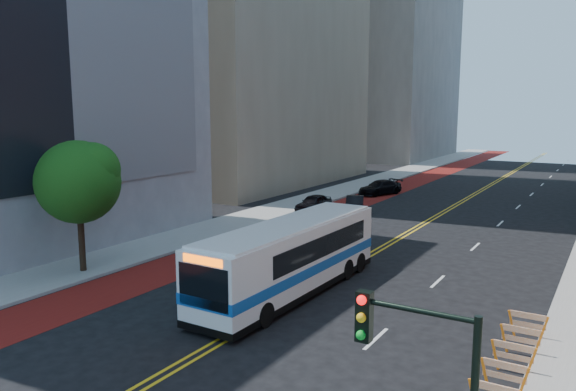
# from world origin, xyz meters

# --- Properties ---
(ground) EXTENTS (160.00, 160.00, 0.00)m
(ground) POSITION_xyz_m (0.00, 0.00, 0.00)
(ground) COLOR black
(ground) RESTS_ON ground
(sidewalk_left) EXTENTS (4.00, 140.00, 0.15)m
(sidewalk_left) POSITION_xyz_m (-12.00, 30.00, 0.07)
(sidewalk_left) COLOR gray
(sidewalk_left) RESTS_ON ground
(bus_lane_paint) EXTENTS (3.60, 140.00, 0.01)m
(bus_lane_paint) POSITION_xyz_m (-8.10, 30.00, 0.00)
(bus_lane_paint) COLOR #61100D
(bus_lane_paint) RESTS_ON ground
(center_line_inner) EXTENTS (0.14, 140.00, 0.01)m
(center_line_inner) POSITION_xyz_m (-0.18, 30.00, 0.00)
(center_line_inner) COLOR gold
(center_line_inner) RESTS_ON ground
(center_line_outer) EXTENTS (0.14, 140.00, 0.01)m
(center_line_outer) POSITION_xyz_m (0.18, 30.00, 0.00)
(center_line_outer) COLOR gold
(center_line_outer) RESTS_ON ground
(lane_dashes) EXTENTS (0.14, 98.20, 0.01)m
(lane_dashes) POSITION_xyz_m (4.80, 38.00, 0.01)
(lane_dashes) COLOR silver
(lane_dashes) RESTS_ON ground
(construction_barriers) EXTENTS (1.42, 10.91, 1.00)m
(construction_barriers) POSITION_xyz_m (9.60, 3.42, 0.68)
(construction_barriers) COLOR orange
(construction_barriers) RESTS_ON ground
(street_tree) EXTENTS (4.20, 4.20, 6.70)m
(street_tree) POSITION_xyz_m (-11.24, 6.04, 4.91)
(street_tree) COLOR black
(street_tree) RESTS_ON sidewalk_left
(traffic_signal) EXTENTS (2.21, 0.34, 5.07)m
(traffic_signal) POSITION_xyz_m (9.41, -3.51, 3.72)
(traffic_signal) COLOR black
(traffic_signal) RESTS_ON sidewalk_right
(transit_bus) EXTENTS (2.87, 12.17, 3.33)m
(transit_bus) POSITION_xyz_m (-0.49, 8.84, 1.74)
(transit_bus) COLOR white
(transit_bus) RESTS_ON ground
(car_a) EXTENTS (1.76, 4.06, 1.36)m
(car_a) POSITION_xyz_m (-9.30, 27.32, 0.68)
(car_a) COLOR black
(car_a) RESTS_ON ground
(car_b) EXTENTS (2.76, 4.19, 1.31)m
(car_b) POSITION_xyz_m (-6.21, 28.59, 0.65)
(car_b) COLOR black
(car_b) RESTS_ON ground
(car_c) EXTENTS (3.60, 5.18, 1.39)m
(car_c) POSITION_xyz_m (-7.87, 38.28, 0.70)
(car_c) COLOR black
(car_c) RESTS_ON ground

